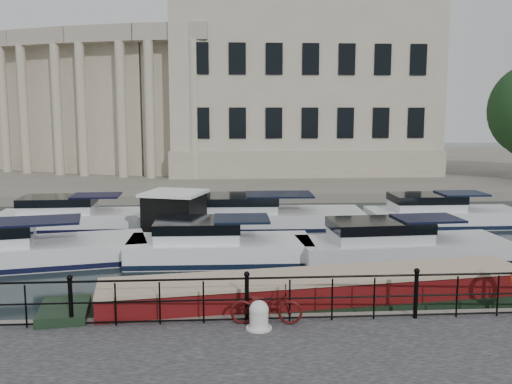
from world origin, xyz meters
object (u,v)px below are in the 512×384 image
(mooring_bollard, at_px, (259,316))
(narrowboat, at_px, (318,305))
(bicycle, at_px, (266,306))
(harbour_hut, at_px, (175,219))

(mooring_bollard, bearing_deg, narrowboat, 49.83)
(bicycle, height_order, mooring_bollard, bicycle)
(mooring_bollard, relative_size, harbour_hut, 0.17)
(bicycle, xyz_separation_m, harbour_hut, (-2.89, 10.93, -0.04))
(bicycle, height_order, narrowboat, bicycle)
(bicycle, relative_size, narrowboat, 0.12)
(narrowboat, bearing_deg, bicycle, -138.96)
(mooring_bollard, height_order, narrowboat, mooring_bollard)
(mooring_bollard, relative_size, narrowboat, 0.05)
(bicycle, xyz_separation_m, mooring_bollard, (-0.19, -0.29, -0.13))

